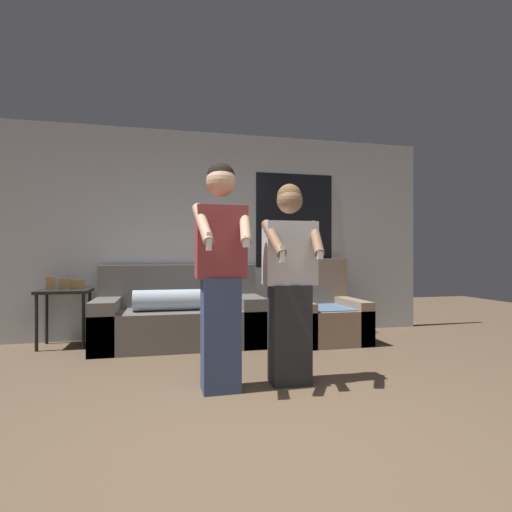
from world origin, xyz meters
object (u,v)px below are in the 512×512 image
couch (180,317)px  person_right (290,282)px  armchair (322,315)px  side_table (65,297)px  person_left (221,271)px

couch → person_right: person_right is taller
armchair → side_table: (-3.08, 0.31, 0.26)m
person_left → person_right: 0.60m
armchair → person_right: (-0.92, -1.56, 0.53)m
side_table → armchair: bearing=-5.8°
armchair → person_left: 2.30m
person_left → person_right: bearing=5.9°
side_table → person_left: (1.58, -1.93, 0.36)m
couch → person_right: (0.84, -1.69, 0.51)m
armchair → side_table: 3.11m
couch → side_table: couch is taller
armchair → side_table: armchair is taller
person_right → side_table: bearing=139.1°
person_left → person_right: (0.58, 0.06, -0.10)m
couch → person_left: bearing=-81.7°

